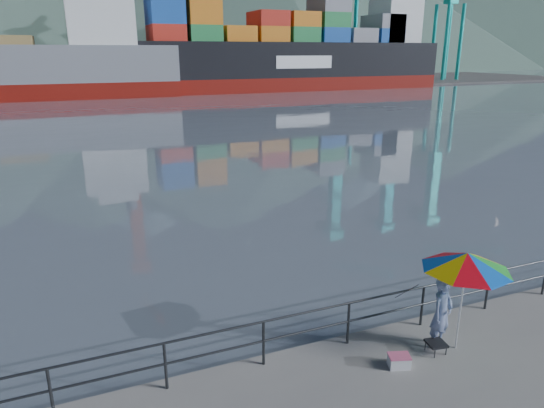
{
  "coord_description": "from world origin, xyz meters",
  "views": [
    {
      "loc": [
        -4.1,
        -6.32,
        6.21
      ],
      "look_at": [
        0.95,
        6.0,
        2.0
      ],
      "focal_mm": 32.0,
      "sensor_mm": 36.0,
      "label": 1
    }
  ],
  "objects_px": {
    "beach_umbrella": "(467,261)",
    "cooler_bag": "(399,362)",
    "fisherman": "(442,313)",
    "container_ship": "(302,53)"
  },
  "relations": [
    {
      "from": "beach_umbrella",
      "to": "cooler_bag",
      "type": "bearing_deg",
      "value": -176.81
    },
    {
      "from": "fisherman",
      "to": "container_ship",
      "type": "distance_m",
      "value": 78.11
    },
    {
      "from": "beach_umbrella",
      "to": "cooler_bag",
      "type": "relative_size",
      "value": 5.35
    },
    {
      "from": "fisherman",
      "to": "beach_umbrella",
      "type": "relative_size",
      "value": 0.72
    },
    {
      "from": "container_ship",
      "to": "cooler_bag",
      "type": "bearing_deg",
      "value": -114.11
    },
    {
      "from": "cooler_bag",
      "to": "container_ship",
      "type": "height_order",
      "value": "container_ship"
    },
    {
      "from": "fisherman",
      "to": "container_ship",
      "type": "xyz_separation_m",
      "value": [
        30.89,
        71.56,
        5.08
      ]
    },
    {
      "from": "fisherman",
      "to": "beach_umbrella",
      "type": "distance_m",
      "value": 1.31
    },
    {
      "from": "fisherman",
      "to": "cooler_bag",
      "type": "relative_size",
      "value": 3.83
    },
    {
      "from": "beach_umbrella",
      "to": "container_ship",
      "type": "height_order",
      "value": "container_ship"
    }
  ]
}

